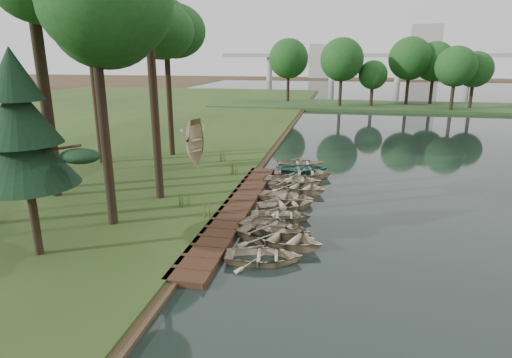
% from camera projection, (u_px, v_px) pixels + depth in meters
% --- Properties ---
extents(ground, '(300.00, 300.00, 0.00)m').
position_uv_depth(ground, '(266.00, 213.00, 22.34)').
color(ground, '#3D2F1D').
extents(boardwalk, '(1.60, 16.00, 0.30)m').
position_uv_depth(boardwalk, '(236.00, 209.00, 22.59)').
color(boardwalk, '#382115').
rests_on(boardwalk, ground).
extents(peninsula, '(50.00, 14.00, 0.45)m').
position_uv_depth(peninsula, '(370.00, 106.00, 67.88)').
color(peninsula, '#28451E').
rests_on(peninsula, ground).
extents(far_trees, '(45.60, 5.60, 8.80)m').
position_uv_depth(far_trees, '(351.00, 66.00, 66.78)').
color(far_trees, black).
rests_on(far_trees, peninsula).
extents(bridge, '(95.90, 4.00, 8.60)m').
position_uv_depth(bridge, '(373.00, 58.00, 131.11)').
color(bridge, '#A5A5A0').
rests_on(bridge, ground).
extents(building_a, '(10.00, 8.00, 18.00)m').
position_uv_depth(building_a, '(423.00, 52.00, 146.10)').
color(building_a, '#A5A5A0').
rests_on(building_a, ground).
extents(building_b, '(8.00, 8.00, 12.00)m').
position_uv_depth(building_b, '(321.00, 61.00, 158.21)').
color(building_b, '#A5A5A0').
rests_on(building_b, ground).
extents(rowboat_0, '(3.38, 2.63, 0.64)m').
position_uv_depth(rowboat_0, '(264.00, 254.00, 16.90)').
color(rowboat_0, tan).
rests_on(rowboat_0, water).
extents(rowboat_1, '(4.67, 3.99, 0.82)m').
position_uv_depth(rowboat_1, '(280.00, 235.00, 18.50)').
color(rowboat_1, tan).
rests_on(rowboat_1, water).
extents(rowboat_2, '(3.94, 3.24, 0.71)m').
position_uv_depth(rowboat_2, '(275.00, 226.00, 19.64)').
color(rowboat_2, tan).
rests_on(rowboat_2, water).
extents(rowboat_3, '(3.31, 2.55, 0.63)m').
position_uv_depth(rowboat_3, '(281.00, 214.00, 21.19)').
color(rowboat_3, tan).
rests_on(rowboat_3, water).
extents(rowboat_4, '(3.74, 3.29, 0.64)m').
position_uv_depth(rowboat_4, '(286.00, 203.00, 22.79)').
color(rowboat_4, tan).
rests_on(rowboat_4, water).
extents(rowboat_5, '(3.55, 2.83, 0.66)m').
position_uv_depth(rowboat_5, '(286.00, 196.00, 23.98)').
color(rowboat_5, tan).
rests_on(rowboat_5, water).
extents(rowboat_6, '(4.25, 3.62, 0.75)m').
position_uv_depth(rowboat_6, '(297.00, 185.00, 25.71)').
color(rowboat_6, tan).
rests_on(rowboat_6, water).
extents(rowboat_7, '(3.63, 2.61, 0.75)m').
position_uv_depth(rowboat_7, '(293.00, 179.00, 27.02)').
color(rowboat_7, tan).
rests_on(rowboat_7, water).
extents(rowboat_8, '(4.18, 3.22, 0.80)m').
position_uv_depth(rowboat_8, '(303.00, 172.00, 28.52)').
color(rowboat_8, tan).
rests_on(rowboat_8, water).
extents(rowboat_9, '(4.10, 3.34, 0.74)m').
position_uv_depth(rowboat_9, '(302.00, 168.00, 29.66)').
color(rowboat_9, '#276E64').
rests_on(rowboat_9, water).
extents(rowboat_10, '(3.84, 3.09, 0.71)m').
position_uv_depth(rowboat_10, '(301.00, 162.00, 31.36)').
color(rowboat_10, tan).
rests_on(rowboat_10, water).
extents(stored_rowboat, '(4.12, 3.60, 0.71)m').
position_uv_depth(stored_rowboat, '(196.00, 162.00, 30.24)').
color(stored_rowboat, tan).
rests_on(stored_rowboat, bank).
extents(tree_0, '(5.16, 5.16, 12.03)m').
position_uv_depth(tree_0, '(91.00, 2.00, 17.55)').
color(tree_0, black).
rests_on(tree_0, bank).
extents(tree_2, '(3.89, 3.89, 11.88)m').
position_uv_depth(tree_2, '(148.00, 5.00, 21.15)').
color(tree_2, black).
rests_on(tree_2, bank).
extents(tree_4, '(4.27, 4.27, 11.35)m').
position_uv_depth(tree_4, '(148.00, 28.00, 28.19)').
color(tree_4, black).
rests_on(tree_4, bank).
extents(tree_5, '(5.47, 5.47, 13.61)m').
position_uv_depth(tree_5, '(86.00, 1.00, 28.72)').
color(tree_5, black).
rests_on(tree_5, bank).
extents(tree_6, '(4.81, 4.81, 11.02)m').
position_uv_depth(tree_6, '(166.00, 38.00, 31.80)').
color(tree_6, black).
rests_on(tree_6, bank).
extents(pine_tree, '(3.80, 3.80, 7.97)m').
position_uv_depth(pine_tree, '(21.00, 132.00, 15.77)').
color(pine_tree, black).
rests_on(pine_tree, bank).
extents(reeds_0, '(0.60, 0.60, 0.94)m').
position_uv_depth(reeds_0, '(207.00, 208.00, 20.85)').
color(reeds_0, '#3F661E').
rests_on(reeds_0, bank).
extents(reeds_1, '(0.60, 0.60, 0.94)m').
position_uv_depth(reeds_1, '(185.00, 197.00, 22.50)').
color(reeds_1, '#3F661E').
rests_on(reeds_1, bank).
extents(reeds_2, '(0.60, 0.60, 1.00)m').
position_uv_depth(reeds_2, '(234.00, 167.00, 28.50)').
color(reeds_2, '#3F661E').
rests_on(reeds_2, bank).
extents(reeds_3, '(0.60, 0.60, 1.14)m').
position_uv_depth(reeds_3, '(223.00, 154.00, 31.84)').
color(reeds_3, '#3F661E').
rests_on(reeds_3, bank).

